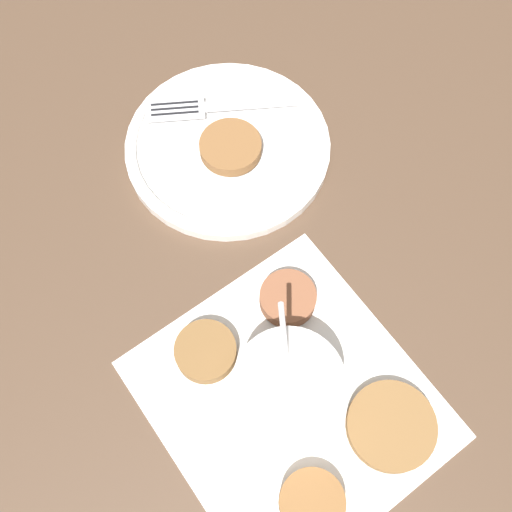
% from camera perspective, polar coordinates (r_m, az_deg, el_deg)
% --- Properties ---
extents(ground_plane, '(4.00, 4.00, 0.00)m').
position_cam_1_polar(ground_plane, '(0.60, -0.14, -12.52)').
color(ground_plane, '#4C3828').
extents(napkin, '(0.27, 0.25, 0.00)m').
position_cam_1_polar(napkin, '(0.59, 3.21, -13.44)').
color(napkin, silver).
rests_on(napkin, ground_plane).
extents(sauce_bowl, '(0.11, 0.10, 0.12)m').
position_cam_1_polar(sauce_bowl, '(0.56, 3.08, -12.51)').
color(sauce_bowl, white).
rests_on(sauce_bowl, napkin).
extents(fritter_0, '(0.08, 0.08, 0.01)m').
position_cam_1_polar(fritter_0, '(0.59, 12.75, -15.51)').
color(fritter_0, brown).
rests_on(fritter_0, napkin).
extents(fritter_1, '(0.06, 0.06, 0.02)m').
position_cam_1_polar(fritter_1, '(0.57, 5.35, -22.33)').
color(fritter_1, brown).
rests_on(fritter_1, napkin).
extents(fritter_2, '(0.06, 0.06, 0.02)m').
position_cam_1_polar(fritter_2, '(0.61, 3.05, -4.05)').
color(fritter_2, brown).
rests_on(fritter_2, napkin).
extents(fritter_3, '(0.06, 0.06, 0.02)m').
position_cam_1_polar(fritter_3, '(0.59, -4.81, -9.06)').
color(fritter_3, brown).
rests_on(fritter_3, napkin).
extents(serving_plate, '(0.23, 0.23, 0.02)m').
position_cam_1_polar(serving_plate, '(0.70, -2.71, 10.47)').
color(serving_plate, white).
rests_on(serving_plate, ground_plane).
extents(fritter_on_plate, '(0.07, 0.07, 0.01)m').
position_cam_1_polar(fritter_on_plate, '(0.67, -2.44, 10.33)').
color(fritter_on_plate, brown).
rests_on(fritter_on_plate, serving_plate).
extents(fork, '(0.10, 0.17, 0.00)m').
position_cam_1_polar(fork, '(0.71, -4.82, 13.94)').
color(fork, silver).
rests_on(fork, serving_plate).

